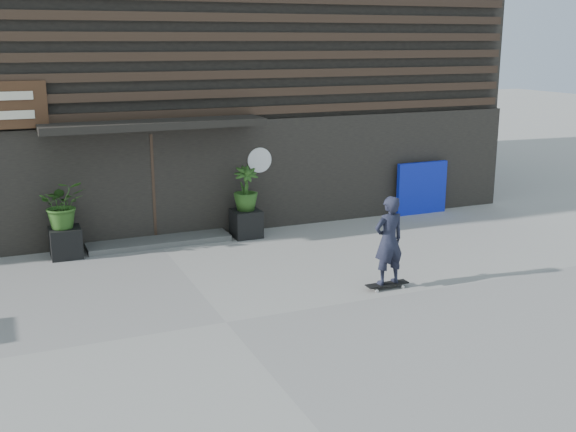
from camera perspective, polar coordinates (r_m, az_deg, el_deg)
name	(u,v)px	position (r m, az deg, el deg)	size (l,w,h in m)	color
ground	(226,322)	(10.86, -5.09, -8.65)	(80.00, 80.00, 0.00)	gray
entrance_step	(159,241)	(15.05, -10.52, -2.03)	(3.00, 0.80, 0.12)	#4B4B49
planter_pot_left	(66,243)	(14.53, -17.71, -2.08)	(0.60, 0.60, 0.60)	black
bamboo_left	(63,204)	(14.34, -17.94, 0.91)	(0.86, 0.75, 0.96)	#2D591E
planter_pot_right	(246,223)	(15.29, -3.44, -0.61)	(0.60, 0.60, 0.60)	black
bamboo_right	(246,189)	(15.11, -3.48, 2.25)	(0.54, 0.54, 0.96)	#2D591E
blue_tarp	(422,188)	(17.56, 10.87, 2.26)	(1.38, 0.12, 1.29)	#0D1CB2
building	(107,48)	(19.74, -14.56, 13.15)	(18.00, 11.00, 8.00)	black
skateboarder	(389,241)	(12.06, 8.23, -2.03)	(0.78, 0.41, 1.65)	black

